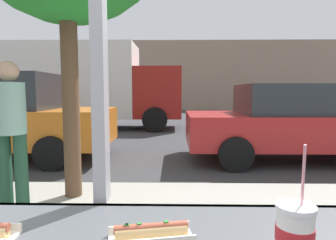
# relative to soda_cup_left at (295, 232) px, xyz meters

# --- Properties ---
(ground_plane) EXTENTS (60.00, 60.00, 0.00)m
(ground_plane) POSITION_rel_soda_cup_left_xyz_m (-0.59, 8.33, -1.09)
(ground_plane) COLOR #38383A
(sidewalk_strip) EXTENTS (16.00, 2.80, 0.14)m
(sidewalk_strip) POSITION_rel_soda_cup_left_xyz_m (-0.59, 1.93, -1.02)
(sidewalk_strip) COLOR #9E998E
(sidewalk_strip) RESTS_ON ground
(building_facade_far) EXTENTS (28.00, 1.20, 5.41)m
(building_facade_far) POSITION_rel_soda_cup_left_xyz_m (-0.59, 22.66, 1.62)
(building_facade_far) COLOR gray
(building_facade_far) RESTS_ON ground
(soda_cup_left) EXTENTS (0.10, 0.10, 0.31)m
(soda_cup_left) POSITION_rel_soda_cup_left_xyz_m (0.00, 0.00, 0.00)
(soda_cup_left) COLOR white
(soda_cup_left) RESTS_ON window_counter
(hotdog_tray_far) EXTENTS (0.26, 0.14, 0.05)m
(hotdog_tray_far) POSITION_rel_soda_cup_left_xyz_m (-0.37, 0.10, -0.05)
(hotdog_tray_far) COLOR silver
(hotdog_tray_far) RESTS_ON window_counter
(parked_car_orange) EXTENTS (4.46, 2.06, 1.82)m
(parked_car_orange) POSITION_rel_soda_cup_left_xyz_m (-3.94, 5.38, -0.17)
(parked_car_orange) COLOR orange
(parked_car_orange) RESTS_ON ground
(parked_car_red) EXTENTS (4.32, 2.08, 1.59)m
(parked_car_red) POSITION_rel_soda_cup_left_xyz_m (2.17, 5.38, -0.27)
(parked_car_red) COLOR red
(parked_car_red) RESTS_ON ground
(box_truck) EXTENTS (6.91, 2.44, 3.24)m
(box_truck) POSITION_rel_soda_cup_left_xyz_m (-3.70, 10.60, 0.65)
(box_truck) COLOR silver
(box_truck) RESTS_ON ground
(pedestrian) EXTENTS (0.32, 0.32, 1.63)m
(pedestrian) POSITION_rel_soda_cup_left_xyz_m (-2.08, 2.39, -0.01)
(pedestrian) COLOR #224933
(pedestrian) RESTS_ON sidewalk_strip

